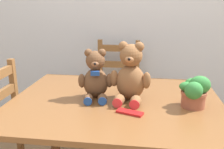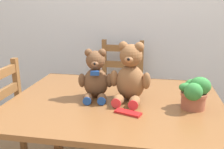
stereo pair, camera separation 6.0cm
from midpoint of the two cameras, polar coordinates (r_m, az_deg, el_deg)
The scene contains 7 objects.
wall_back at distance 2.47m, azimuth 5.79°, elevation 15.92°, with size 8.00×0.04×2.60m, color silver.
dining_table at distance 1.55m, azimuth 1.86°, elevation -9.14°, with size 1.26×0.98×0.74m.
wooden_chair_behind at distance 2.37m, azimuth 2.64°, elevation -4.79°, with size 0.40×0.39×0.97m.
teddy_bear_left at distance 1.51m, azimuth -2.63°, elevation -0.64°, with size 0.21×0.23×0.30m.
teddy_bear_right at distance 1.47m, azimuth 5.35°, elevation -0.32°, with size 0.25×0.25×0.35m.
potted_plant at distance 1.45m, azimuth 19.43°, elevation -3.93°, with size 0.17×0.17×0.18m.
chocolate_bar at distance 1.34m, azimuth 4.98°, elevation -8.70°, with size 0.14×0.05×0.01m, color red.
Camera 2 is at (0.23, -0.89, 1.31)m, focal length 40.00 mm.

